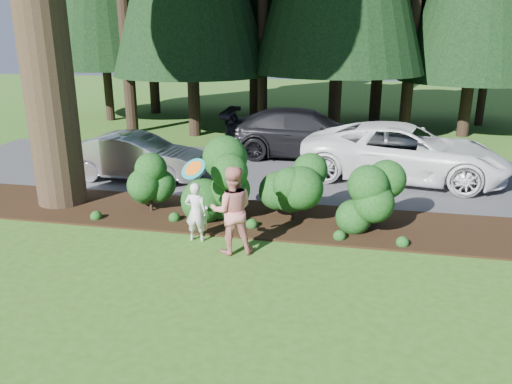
{
  "coord_description": "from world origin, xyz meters",
  "views": [
    {
      "loc": [
        2.99,
        -7.92,
        4.41
      ],
      "look_at": [
        1.07,
        1.45,
        1.3
      ],
      "focal_mm": 35.0,
      "sensor_mm": 36.0,
      "label": 1
    }
  ],
  "objects_px": {
    "car_silver_wagon": "(137,157)",
    "child": "(196,212)",
    "frisbee": "(194,169)",
    "adult": "(232,210)",
    "car_dark_suv": "(305,133)",
    "car_white_suv": "(404,152)"
  },
  "relations": [
    {
      "from": "car_dark_suv",
      "to": "child",
      "type": "xyz_separation_m",
      "value": [
        -1.48,
        -8.06,
        -0.22
      ]
    },
    {
      "from": "car_white_suv",
      "to": "car_dark_suv",
      "type": "xyz_separation_m",
      "value": [
        -3.28,
        2.31,
        0.0
      ]
    },
    {
      "from": "car_silver_wagon",
      "to": "child",
      "type": "bearing_deg",
      "value": -141.69
    },
    {
      "from": "car_white_suv",
      "to": "car_dark_suv",
      "type": "relative_size",
      "value": 1.04
    },
    {
      "from": "car_silver_wagon",
      "to": "frisbee",
      "type": "distance_m",
      "value": 5.23
    },
    {
      "from": "car_dark_suv",
      "to": "frisbee",
      "type": "bearing_deg",
      "value": 166.42
    },
    {
      "from": "car_dark_suv",
      "to": "adult",
      "type": "xyz_separation_m",
      "value": [
        -0.56,
        -8.49,
        0.04
      ]
    },
    {
      "from": "car_silver_wagon",
      "to": "car_white_suv",
      "type": "xyz_separation_m",
      "value": [
        8.0,
        1.62,
        0.15
      ]
    },
    {
      "from": "adult",
      "to": "car_dark_suv",
      "type": "bearing_deg",
      "value": -111.19
    },
    {
      "from": "car_dark_suv",
      "to": "adult",
      "type": "bearing_deg",
      "value": 173.49
    },
    {
      "from": "frisbee",
      "to": "car_dark_suv",
      "type": "bearing_deg",
      "value": 79.18
    },
    {
      "from": "car_silver_wagon",
      "to": "child",
      "type": "distance_m",
      "value": 5.26
    },
    {
      "from": "child",
      "to": "frisbee",
      "type": "relative_size",
      "value": 2.06
    },
    {
      "from": "car_dark_suv",
      "to": "frisbee",
      "type": "relative_size",
      "value": 9.14
    },
    {
      "from": "child",
      "to": "frisbee",
      "type": "xyz_separation_m",
      "value": [
        -0.05,
        0.09,
        0.94
      ]
    },
    {
      "from": "car_dark_suv",
      "to": "adult",
      "type": "relative_size",
      "value": 3.18
    },
    {
      "from": "frisbee",
      "to": "adult",
      "type": "bearing_deg",
      "value": -28.7
    },
    {
      "from": "car_white_suv",
      "to": "frisbee",
      "type": "distance_m",
      "value": 7.46
    },
    {
      "from": "adult",
      "to": "frisbee",
      "type": "bearing_deg",
      "value": -46.15
    },
    {
      "from": "car_white_suv",
      "to": "car_silver_wagon",
      "type": "bearing_deg",
      "value": 109.79
    },
    {
      "from": "car_silver_wagon",
      "to": "adult",
      "type": "xyz_separation_m",
      "value": [
        4.17,
        -4.56,
        0.2
      ]
    },
    {
      "from": "adult",
      "to": "child",
      "type": "bearing_deg",
      "value": -42.79
    }
  ]
}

